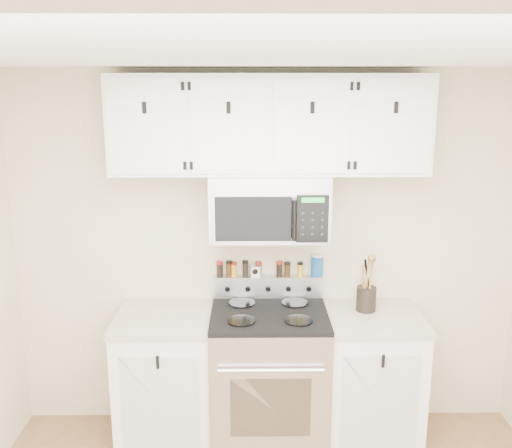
{
  "coord_description": "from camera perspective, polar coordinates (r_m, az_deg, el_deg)",
  "views": [
    {
      "loc": [
        -0.13,
        -2.05,
        2.39
      ],
      "look_at": [
        -0.09,
        1.45,
        1.54
      ],
      "focal_mm": 40.0,
      "sensor_mm": 36.0,
      "label": 1
    }
  ],
  "objects": [
    {
      "name": "spice_jar_0",
      "position": [
        3.96,
        -3.65,
        -4.51
      ],
      "size": [
        0.05,
        0.05,
        0.11
      ],
      "color": "black",
      "rests_on": "range"
    },
    {
      "name": "spice_jar_1",
      "position": [
        3.96,
        -2.71,
        -4.48
      ],
      "size": [
        0.04,
        0.04,
        0.11
      ],
      "color": "#3B230E",
      "rests_on": "range"
    },
    {
      "name": "microwave",
      "position": [
        3.68,
        1.33,
        1.79
      ],
      "size": [
        0.76,
        0.44,
        0.42
      ],
      "color": "#9E9EA3",
      "rests_on": "back_wall"
    },
    {
      "name": "kitchen_timer",
      "position": [
        3.96,
        -0.1,
        -4.73
      ],
      "size": [
        0.08,
        0.07,
        0.07
      ],
      "primitive_type": "cube",
      "rotation": [
        0.0,
        0.0,
        0.26
      ],
      "color": "white",
      "rests_on": "range"
    },
    {
      "name": "upper_cabinets",
      "position": [
        3.64,
        1.35,
        9.92
      ],
      "size": [
        2.0,
        0.35,
        0.62
      ],
      "color": "white",
      "rests_on": "back_wall"
    },
    {
      "name": "spice_jar_6",
      "position": [
        3.97,
        3.14,
        -4.52
      ],
      "size": [
        0.04,
        0.04,
        0.1
      ],
      "color": "#38240D",
      "rests_on": "range"
    },
    {
      "name": "salt_canister",
      "position": [
        3.98,
        6.12,
        -4.13
      ],
      "size": [
        0.08,
        0.08,
        0.15
      ],
      "color": "#155092",
      "rests_on": "range"
    },
    {
      "name": "utensil_crock",
      "position": [
        3.9,
        10.97,
        -7.16
      ],
      "size": [
        0.13,
        0.13,
        0.38
      ],
      "color": "black",
      "rests_on": "base_cabinet_right"
    },
    {
      "name": "ceiling",
      "position": [
        2.05,
        2.99,
        16.57
      ],
      "size": [
        3.5,
        3.5,
        0.01
      ],
      "primitive_type": "cube",
      "color": "white",
      "rests_on": "back_wall"
    },
    {
      "name": "back_wall",
      "position": [
        3.96,
        1.2,
        -3.02
      ],
      "size": [
        3.5,
        0.01,
        2.5
      ],
      "primitive_type": "cube",
      "color": "#C5B293",
      "rests_on": "floor"
    },
    {
      "name": "spice_jar_2",
      "position": [
        3.96,
        -2.22,
        -4.55
      ],
      "size": [
        0.04,
        0.04,
        0.1
      ],
      "color": "gold",
      "rests_on": "range"
    },
    {
      "name": "range",
      "position": [
        3.97,
        1.29,
        -14.99
      ],
      "size": [
        0.76,
        0.65,
        1.1
      ],
      "color": "#B7B7BA",
      "rests_on": "floor"
    },
    {
      "name": "spice_jar_5",
      "position": [
        3.96,
        2.34,
        -4.49
      ],
      "size": [
        0.04,
        0.04,
        0.11
      ],
      "color": "black",
      "rests_on": "range"
    },
    {
      "name": "base_cabinet_left",
      "position": [
        4.03,
        -8.92,
        -15.04
      ],
      "size": [
        0.64,
        0.62,
        0.92
      ],
      "color": "white",
      "rests_on": "floor"
    },
    {
      "name": "spice_jar_4",
      "position": [
        3.96,
        0.24,
        -4.52
      ],
      "size": [
        0.04,
        0.04,
        0.1
      ],
      "color": "#3D230E",
      "rests_on": "range"
    },
    {
      "name": "spice_jar_7",
      "position": [
        3.97,
        4.44,
        -4.52
      ],
      "size": [
        0.04,
        0.04,
        0.1
      ],
      "color": "gold",
      "rests_on": "range"
    },
    {
      "name": "base_cabinet_right",
      "position": [
        4.08,
        11.35,
        -14.82
      ],
      "size": [
        0.64,
        0.62,
        0.92
      ],
      "color": "white",
      "rests_on": "floor"
    },
    {
      "name": "spice_jar_3",
      "position": [
        3.96,
        -1.07,
        -4.47
      ],
      "size": [
        0.04,
        0.04,
        0.11
      ],
      "color": "black",
      "rests_on": "range"
    }
  ]
}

